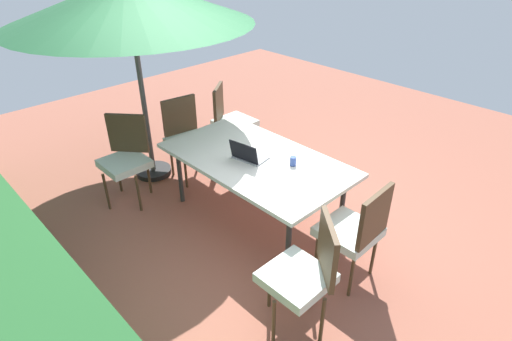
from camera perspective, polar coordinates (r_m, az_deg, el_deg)
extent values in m
cube|color=#935442|center=(4.56, 0.00, -6.47)|extent=(10.00, 10.00, 0.02)
cube|color=silver|center=(4.16, 0.00, 1.50)|extent=(1.92, 1.08, 0.04)
cylinder|color=#333333|center=(4.18, 11.68, -4.99)|extent=(0.05, 0.05, 0.69)
cylinder|color=#333333|center=(5.09, -3.18, 2.58)|extent=(0.05, 0.05, 0.69)
cylinder|color=#333333|center=(3.68, 4.46, -10.05)|extent=(0.05, 0.05, 0.69)
cylinder|color=#333333|center=(4.69, -10.37, -0.60)|extent=(0.05, 0.05, 0.69)
cylinder|color=#4C4C4C|center=(5.01, -15.39, 10.76)|extent=(0.06, 0.06, 2.25)
cone|color=#1E512D|center=(4.79, -17.04, 21.42)|extent=(2.60, 2.60, 0.46)
cylinder|color=black|center=(5.46, -13.84, -0.07)|extent=(0.44, 0.44, 0.06)
cube|color=silver|center=(3.19, 5.55, -14.41)|extent=(0.46, 0.46, 0.08)
cube|color=#4C3823|center=(3.05, 9.77, -10.58)|extent=(0.36, 0.31, 0.45)
cylinder|color=#4C3823|center=(3.49, 1.85, -15.57)|extent=(0.03, 0.03, 0.45)
cylinder|color=#4C3823|center=(3.25, 2.44, -20.14)|extent=(0.03, 0.03, 0.45)
cylinder|color=#4C3823|center=(3.53, 7.88, -15.18)|extent=(0.03, 0.03, 0.45)
cylinder|color=#4C3823|center=(3.30, 9.07, -19.63)|extent=(0.03, 0.03, 0.45)
cube|color=silver|center=(3.66, 12.54, -8.15)|extent=(0.46, 0.46, 0.08)
cube|color=#4C3823|center=(3.43, 15.99, -6.11)|extent=(0.06, 0.44, 0.45)
cylinder|color=#4C3823|center=(4.02, 11.33, -8.83)|extent=(0.03, 0.03, 0.45)
cylinder|color=#4C3823|center=(3.78, 8.27, -11.44)|extent=(0.03, 0.03, 0.45)
cylinder|color=#4C3823|center=(3.90, 15.80, -11.00)|extent=(0.03, 0.03, 0.45)
cylinder|color=#4C3823|center=(3.65, 12.94, -13.89)|extent=(0.03, 0.03, 0.45)
cube|color=silver|center=(4.77, -17.57, 0.94)|extent=(0.46, 0.46, 0.08)
cube|color=#4C3823|center=(4.82, -17.21, 4.91)|extent=(0.36, 0.32, 0.45)
cylinder|color=#4C3823|center=(4.83, -19.80, -2.77)|extent=(0.03, 0.03, 0.45)
cylinder|color=#4C3823|center=(4.70, -15.79, -3.04)|extent=(0.03, 0.03, 0.45)
cylinder|color=#4C3823|center=(5.11, -18.30, -0.56)|extent=(0.03, 0.03, 0.45)
cylinder|color=#4C3823|center=(4.98, -14.47, -0.76)|extent=(0.03, 0.03, 0.45)
cube|color=silver|center=(5.08, -9.07, 3.97)|extent=(0.46, 0.46, 0.08)
cube|color=#4C3823|center=(5.14, -10.44, 7.43)|extent=(0.10, 0.44, 0.45)
cylinder|color=#4C3823|center=(5.00, -9.63, -0.05)|extent=(0.03, 0.03, 0.45)
cylinder|color=#4C3823|center=(5.14, -6.11, 1.17)|extent=(0.03, 0.03, 0.45)
cylinder|color=#4C3823|center=(5.28, -11.48, 1.55)|extent=(0.03, 0.03, 0.45)
cylinder|color=#4C3823|center=(5.42, -8.10, 2.67)|extent=(0.03, 0.03, 0.45)
cube|color=silver|center=(5.51, -2.90, 6.53)|extent=(0.46, 0.46, 0.08)
cube|color=#4C3823|center=(5.45, -5.17, 9.17)|extent=(0.30, 0.37, 0.45)
cylinder|color=#4C3823|center=(5.44, -1.28, 3.11)|extent=(0.03, 0.03, 0.45)
cylinder|color=#4C3823|center=(5.76, -0.75, 4.76)|extent=(0.03, 0.03, 0.45)
cylinder|color=#4C3823|center=(5.50, -5.00, 3.33)|extent=(0.03, 0.03, 0.45)
cylinder|color=#4C3823|center=(5.82, -4.27, 4.95)|extent=(0.03, 0.03, 0.45)
cube|color=gray|center=(4.14, -0.76, 1.79)|extent=(0.35, 0.27, 0.02)
cube|color=black|center=(4.01, -1.70, 2.53)|extent=(0.32, 0.11, 0.20)
cylinder|color=#334C99|center=(4.02, 5.11, 1.30)|extent=(0.06, 0.06, 0.09)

